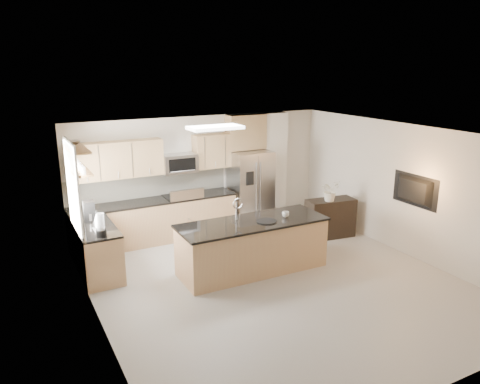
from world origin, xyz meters
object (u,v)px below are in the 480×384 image
coffee_maker (89,212)px  bowl (73,142)px  television (412,191)px  cup (286,214)px  blender (101,226)px  microwave (179,163)px  kettle (97,219)px  range (183,216)px  credenza (330,218)px  platter (267,221)px  flower_vase (330,185)px  island (252,246)px  refrigerator (250,189)px

coffee_maker → bowl: bearing=141.7°
television → coffee_maker: bearing=67.0°
cup → blender: (-3.23, 0.67, 0.09)m
coffee_maker → microwave: bearing=22.6°
microwave → bowl: bearing=-161.6°
kettle → range: bearing=28.4°
credenza → cup: 1.96m
blender → television: 5.78m
platter → coffee_maker: 3.25m
credenza → flower_vase: bearing=-137.8°
cup → bowl: 4.04m
microwave → television: (3.51, -3.24, -0.28)m
range → television: size_ratio=1.06×
island → coffee_maker: island is taller
island → flower_vase: (2.28, 0.66, 0.72)m
range → flower_vase: (2.76, -1.60, 0.73)m
cup → flower_vase: 1.77m
blender → television: television is taller
cup → blender: 3.30m
credenza → cup: cup is taller
cup → platter: size_ratio=0.37×
flower_vase → kettle: bearing=174.0°
blender → kettle: 0.56m
platter → flower_vase: flower_vase is taller
island → bowl: bowl is taller
bowl → blender: bearing=-80.3°
microwave → island: bearing=-78.5°
blender → bowl: bearing=99.7°
island → cup: 0.85m
cup → platter: bearing=-171.5°
bowl → television: bowl is taller
television → bowl: bearing=66.6°
cup → coffee_maker: coffee_maker is taller
refrigerator → flower_vase: refrigerator is taller
refrigerator → platter: 2.53m
island → refrigerator: bearing=62.6°
range → microwave: bearing=90.0°
kettle → bowl: (-0.23, 0.47, 1.34)m
blender → kettle: bearing=84.9°
microwave → credenza: size_ratio=0.71×
microwave → blender: size_ratio=1.90×
island → cup: size_ratio=20.75×
refrigerator → credenza: bearing=-51.2°
island → bowl: bearing=149.8°
range → cup: size_ratio=8.55×
range → television: bearing=-41.6°
coffee_maker → bowl: 1.29m
range → flower_vase: size_ratio=1.66×
island → bowl: (-2.73, 1.63, 1.90)m
cup → television: 2.51m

